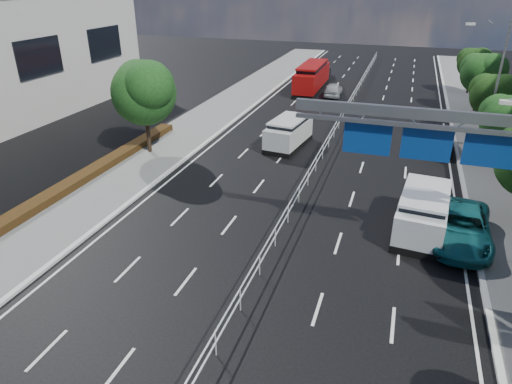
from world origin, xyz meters
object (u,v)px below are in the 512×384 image
(white_minivan, at_px, (288,133))
(silver_minivan, at_px, (423,212))
(red_bus, at_px, (312,76))
(parked_car_dark, at_px, (438,139))
(near_car_dark, at_px, (323,72))
(overhead_gantry, at_px, (447,140))
(near_car_silver, at_px, (333,89))
(parked_car_teal, at_px, (462,227))

(white_minivan, relative_size, silver_minivan, 0.94)
(red_bus, bearing_deg, parked_car_dark, -51.25)
(red_bus, bearing_deg, silver_minivan, -68.21)
(red_bus, distance_m, silver_minivan, 31.04)
(silver_minivan, bearing_deg, near_car_dark, 113.47)
(overhead_gantry, xyz_separation_m, parked_car_dark, (0.88, 15.38, -4.88))
(near_car_silver, height_order, parked_car_dark, parked_car_dark)
(silver_minivan, distance_m, parked_car_dark, 13.07)
(silver_minivan, xyz_separation_m, parked_car_teal, (1.80, -0.42, -0.29))
(near_car_silver, distance_m, parked_car_teal, 29.14)
(white_minivan, bearing_deg, silver_minivan, -39.64)
(near_car_silver, bearing_deg, white_minivan, 85.77)
(silver_minivan, bearing_deg, parked_car_teal, -7.56)
(white_minivan, distance_m, silver_minivan, 13.78)
(parked_car_dark, bearing_deg, parked_car_teal, -88.26)
(silver_minivan, height_order, parked_car_teal, silver_minivan)
(near_car_dark, bearing_deg, red_bus, 87.46)
(parked_car_teal, bearing_deg, near_car_dark, 113.32)
(near_car_silver, bearing_deg, overhead_gantry, 105.10)
(parked_car_dark, bearing_deg, silver_minivan, -96.08)
(parked_car_teal, bearing_deg, parked_car_dark, 95.89)
(red_bus, distance_m, near_car_dark, 7.12)
(silver_minivan, bearing_deg, overhead_gantry, -78.70)
(red_bus, bearing_deg, parked_car_teal, -65.51)
(silver_minivan, relative_size, parked_car_dark, 1.09)
(white_minivan, relative_size, red_bus, 0.54)
(red_bus, relative_size, near_car_silver, 2.35)
(red_bus, relative_size, silver_minivan, 1.75)
(overhead_gantry, xyz_separation_m, near_car_dark, (-11.86, 38.22, -4.92))
(red_bus, xyz_separation_m, near_car_silver, (2.77, -2.08, -0.80))
(white_minivan, xyz_separation_m, parked_car_teal, (11.22, -10.49, -0.26))
(overhead_gantry, bearing_deg, near_car_dark, 107.24)
(red_bus, distance_m, near_car_silver, 3.55)
(overhead_gantry, distance_m, parked_car_dark, 16.16)
(white_minivan, xyz_separation_m, near_car_silver, (0.57, 16.64, -0.35))
(near_car_silver, bearing_deg, near_car_dark, -75.34)
(white_minivan, relative_size, near_car_dark, 1.24)
(near_car_silver, relative_size, parked_car_teal, 0.72)
(overhead_gantry, relative_size, parked_car_dark, 2.04)
(near_car_silver, height_order, parked_car_teal, parked_car_teal)
(red_bus, distance_m, parked_car_dark, 20.28)
(silver_minivan, xyz_separation_m, parked_car_dark, (1.12, 13.02, -0.35))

